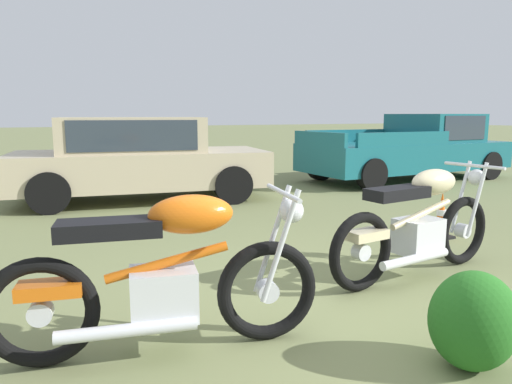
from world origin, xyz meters
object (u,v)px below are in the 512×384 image
Objects in this scene: traffic_cone at (441,217)px; motorcycle_orange at (164,276)px; motorcycle_cream at (419,224)px; pickup_truck_teal at (414,146)px; shrub_low at (473,320)px; car_beige at (138,154)px.

motorcycle_orange is at bearing -162.54° from traffic_cone.
motorcycle_cream is at bearing -146.08° from traffic_cone.
pickup_truck_teal is 8.67m from shrub_low.
motorcycle_cream is (2.48, 0.31, -0.00)m from motorcycle_orange.
motorcycle_cream is at bearing -135.51° from pickup_truck_teal.
pickup_truck_teal reaches higher than shrub_low.
car_beige reaches higher than shrub_low.
motorcycle_orange and motorcycle_cream have the same top height.
pickup_truck_teal is (5.02, 4.95, 0.26)m from motorcycle_cream.
traffic_cone is 0.97× the size of shrub_low.
traffic_cone is (-3.72, -4.07, -0.49)m from pickup_truck_teal.
traffic_cone is (1.30, 0.88, -0.23)m from motorcycle_cream.
pickup_truck_teal reaches higher than car_beige.
motorcycle_orange is 0.45× the size of car_beige.
traffic_cone is at bearing 44.42° from shrub_low.
traffic_cone is at bearing -132.49° from pickup_truck_teal.
motorcycle_cream is 0.42× the size of pickup_truck_teal.
motorcycle_cream is at bearing 20.10° from motorcycle_orange.
shrub_low reaches higher than traffic_cone.
car_beige is at bearing 93.02° from shrub_low.
motorcycle_orange is 3.97m from traffic_cone.
car_beige reaches higher than traffic_cone.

